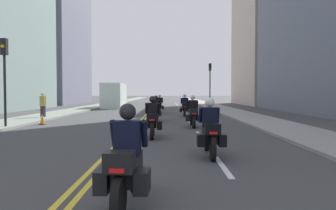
{
  "coord_description": "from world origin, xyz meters",
  "views": [
    {
      "loc": [
        1.64,
        -0.06,
        1.77
      ],
      "look_at": [
        1.71,
        20.59,
        1.01
      ],
      "focal_mm": 36.34,
      "sensor_mm": 36.0,
      "label": 1
    }
  ],
  "objects": [
    {
      "name": "sidewalk_right",
      "position": [
        7.29,
        48.0,
        0.06
      ],
      "size": [
        2.8,
        144.0,
        0.12
      ],
      "primitive_type": "cube",
      "color": "gray",
      "rests_on": "ground"
    },
    {
      "name": "motorcycle_1",
      "position": [
        2.8,
        9.27,
        0.66
      ],
      "size": [
        0.76,
        2.26,
        1.62
      ],
      "rotation": [
        0.0,
        0.0,
        -0.01
      ],
      "color": "black",
      "rests_on": "ground"
    },
    {
      "name": "pedestrian_1",
      "position": [
        -6.79,
        22.78,
        0.91
      ],
      "size": [
        0.42,
        0.34,
        1.76
      ],
      "rotation": [
        0.0,
        0.0,
        5.89
      ],
      "color": "#28242B",
      "rests_on": "ground"
    },
    {
      "name": "motorcycle_0",
      "position": [
        1.01,
        5.06,
        0.66
      ],
      "size": [
        0.78,
        2.12,
        1.6
      ],
      "rotation": [
        0.0,
        0.0,
        -0.06
      ],
      "color": "black",
      "rests_on": "ground"
    },
    {
      "name": "traffic_light_far",
      "position": [
        6.29,
        37.63,
        3.41
      ],
      "size": [
        0.28,
        0.38,
        4.99
      ],
      "color": "black",
      "rests_on": "ground"
    },
    {
      "name": "motorcycle_4",
      "position": [
        0.88,
        20.83,
        0.64
      ],
      "size": [
        0.78,
        2.26,
        1.59
      ],
      "rotation": [
        0.0,
        0.0,
        -0.05
      ],
      "color": "black",
      "rests_on": "ground"
    },
    {
      "name": "ground_plane",
      "position": [
        0.0,
        48.0,
        0.0
      ],
      "size": [
        264.0,
        264.0,
        0.0
      ],
      "primitive_type": "plane",
      "color": "#3E3F3F"
    },
    {
      "name": "motorcycle_5",
      "position": [
        2.87,
        25.07,
        0.67
      ],
      "size": [
        0.77,
        2.17,
        1.66
      ],
      "rotation": [
        0.0,
        0.0,
        -0.02
      ],
      "color": "black",
      "rests_on": "ground"
    },
    {
      "name": "traffic_cone_0",
      "position": [
        -5.27,
        18.53,
        0.32
      ],
      "size": [
        0.32,
        0.32,
        0.64
      ],
      "color": "black",
      "rests_on": "ground"
    },
    {
      "name": "sidewalk_left",
      "position": [
        -7.29,
        48.0,
        0.06
      ],
      "size": [
        2.8,
        144.0,
        0.12
      ],
      "primitive_type": "cube",
      "color": "gray",
      "rests_on": "ground"
    },
    {
      "name": "traffic_light_near",
      "position": [
        -6.29,
        16.44,
        3.04
      ],
      "size": [
        0.28,
        0.38,
        4.38
      ],
      "color": "black",
      "rests_on": "ground"
    },
    {
      "name": "motorcycle_3",
      "position": [
        2.9,
        17.24,
        0.65
      ],
      "size": [
        0.76,
        2.25,
        1.65
      ],
      "rotation": [
        0.0,
        0.0,
        0.01
      ],
      "color": "black",
      "rests_on": "ground"
    },
    {
      "name": "building_right_2",
      "position": [
        16.43,
        49.72,
        8.92
      ],
      "size": [
        8.22,
        15.54,
        17.85
      ],
      "color": "beige",
      "rests_on": "ground"
    },
    {
      "name": "building_left_2",
      "position": [
        -16.0,
        53.57,
        11.39
      ],
      "size": [
        7.36,
        17.36,
        22.79
      ],
      "color": "slate",
      "rests_on": "ground"
    },
    {
      "name": "centreline_yellow_inner",
      "position": [
        -0.12,
        48.0,
        0.0
      ],
      "size": [
        0.12,
        132.0,
        0.01
      ],
      "primitive_type": "cube",
      "color": "yellow",
      "rests_on": "ground"
    },
    {
      "name": "motorcycle_6",
      "position": [
        0.91,
        28.88,
        0.66
      ],
      "size": [
        0.76,
        2.27,
        1.61
      ],
      "rotation": [
        0.0,
        0.0,
        0.0
      ],
      "color": "black",
      "rests_on": "ground"
    },
    {
      "name": "parked_truck",
      "position": [
        -4.49,
        38.89,
        1.27
      ],
      "size": [
        2.2,
        6.5,
        2.8
      ],
      "color": "silver",
      "rests_on": "ground"
    },
    {
      "name": "lane_dashes_white",
      "position": [
        2.95,
        29.0,
        0.0
      ],
      "size": [
        0.14,
        56.4,
        0.01
      ],
      "color": "silver",
      "rests_on": "ground"
    },
    {
      "name": "centreline_yellow_outer",
      "position": [
        0.12,
        48.0,
        0.0
      ],
      "size": [
        0.12,
        132.0,
        0.01
      ],
      "primitive_type": "cube",
      "color": "yellow",
      "rests_on": "ground"
    },
    {
      "name": "motorcycle_2",
      "position": [
        1.03,
        13.22,
        0.66
      ],
      "size": [
        0.77,
        2.19,
        1.63
      ],
      "rotation": [
        0.0,
        0.0,
        0.02
      ],
      "color": "black",
      "rests_on": "ground"
    }
  ]
}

